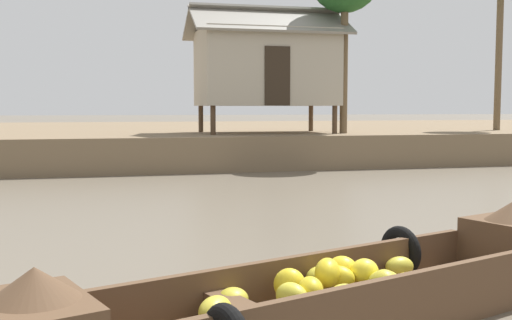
{
  "coord_description": "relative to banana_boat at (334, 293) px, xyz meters",
  "views": [
    {
      "loc": [
        -2.41,
        0.28,
        1.84
      ],
      "look_at": [
        -0.51,
        7.82,
        1.19
      ],
      "focal_mm": 44.15,
      "sensor_mm": 36.0,
      "label": 1
    }
  ],
  "objects": [
    {
      "name": "stilt_house_mid_left",
      "position": [
        3.49,
        15.16,
        2.87
      ],
      "size": [
        5.02,
        3.18,
        4.09
      ],
      "color": "#4C3826",
      "rests_on": "riverbank_strip"
    },
    {
      "name": "riverbank_strip",
      "position": [
        0.54,
        22.51,
        0.19
      ],
      "size": [
        160.0,
        20.0,
        1.01
      ],
      "primitive_type": "cube",
      "color": "#756047",
      "rests_on": "ground"
    },
    {
      "name": "banana_boat",
      "position": [
        0.0,
        0.0,
        0.0
      ],
      "size": [
        5.41,
        2.66,
        0.87
      ],
      "color": "brown",
      "rests_on": "ground"
    },
    {
      "name": "ground_plane",
      "position": [
        0.54,
        4.96,
        -0.31
      ],
      "size": [
        300.0,
        300.0,
        0.0
      ],
      "primitive_type": "plane",
      "color": "#665B4C"
    }
  ]
}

